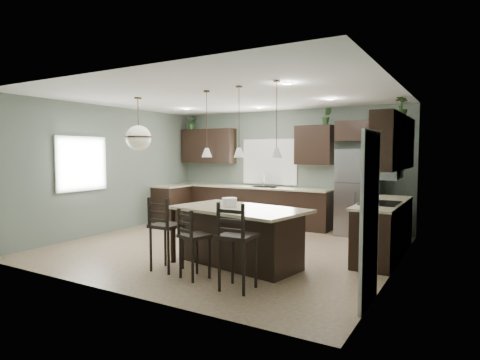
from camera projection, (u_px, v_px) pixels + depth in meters
The scene contains 33 objects.
ground at pixel (225, 247), 7.53m from camera, with size 6.00×6.00×0.00m, color #9E8466.
pantry_door at pixel (370, 219), 4.63m from camera, with size 0.04×0.82×2.04m, color white.
window_back at pixel (270, 162), 9.98m from camera, with size 1.35×0.02×1.00m, color white.
window_left at pixel (81, 164), 8.23m from camera, with size 0.02×1.10×1.00m, color white.
left_return_cabs at pixel (172, 204), 10.32m from camera, with size 0.60×0.90×0.90m, color black.
left_return_countertop at pixel (172, 186), 10.28m from camera, with size 0.66×0.96×0.04m, color #BBB58D.
back_lower_cabs at pixel (248, 206), 10.04m from camera, with size 4.20×0.60×0.90m, color black.
back_countertop at pixel (248, 187), 9.99m from camera, with size 4.20×0.66×0.04m, color #BBB58D.
sink_inset at pixel (264, 187), 9.76m from camera, with size 0.70×0.45×0.01m, color gray.
faucet at pixel (264, 181), 9.72m from camera, with size 0.02×0.02×0.28m, color silver.
back_upper_left at pixel (208, 146), 10.70m from camera, with size 1.55×0.34×0.90m, color black.
back_upper_right at pixel (314, 145), 9.21m from camera, with size 0.85×0.34×0.90m, color black.
fridge_header at pixel (360, 131), 8.67m from camera, with size 1.05×0.34×0.45m, color black.
right_lower_cabs at pixel (384, 230), 6.89m from camera, with size 0.60×2.35×0.90m, color black.
right_countertop at pixel (384, 203), 6.87m from camera, with size 0.66×2.35×0.04m, color #BBB58D.
cooktop at pixel (380, 203), 6.63m from camera, with size 0.58×0.75×0.02m, color black.
wall_oven_front at pixel (362, 231), 6.81m from camera, with size 0.01×0.72×0.60m, color gray.
right_upper_cabs at pixel (395, 142), 6.72m from camera, with size 0.34×2.35×0.90m, color black.
microwave at pixel (388, 167), 6.54m from camera, with size 0.40×0.75×0.40m, color gray.
refrigerator at pixel (360, 192), 8.57m from camera, with size 0.90×0.74×1.85m, color gray.
kitchen_island at pixel (239, 237), 6.26m from camera, with size 2.07×1.18×0.92m, color black.
serving_dish at pixel (229, 202), 6.35m from camera, with size 0.24×0.24×0.14m, color white.
bar_stool_left at pixel (167, 234), 6.03m from camera, with size 0.42×0.42×1.12m, color black.
bar_stool_center at pixel (195, 244), 5.64m from camera, with size 0.37×0.37×1.00m, color black.
bar_stool_right at pixel (238, 246), 5.17m from camera, with size 0.43×0.43×1.16m, color black.
pendant_left at pixel (207, 124), 6.58m from camera, with size 0.17×0.17×1.10m, color white, non-canonical shape.
pendant_center at pixel (239, 122), 6.13m from camera, with size 0.17×0.17×1.10m, color white, non-canonical shape.
pendant_right at pixel (277, 120), 5.68m from camera, with size 0.17×0.17×1.10m, color white, non-canonical shape.
chandelier at pixel (138, 124), 7.43m from camera, with size 0.51×0.51×0.98m, color #F0EBC5, non-canonical shape.
plant_back_left at pixel (192, 123), 10.88m from camera, with size 0.33×0.29×0.37m, color #2B5525.
plant_back_right at pixel (327, 116), 8.99m from camera, with size 0.21×0.17×0.38m, color #284E22.
plant_right_wall at pixel (401, 107), 7.36m from camera, with size 0.23×0.23×0.42m, color #304C21.
room_shell at pixel (224, 157), 7.41m from camera, with size 6.00×6.00×6.00m.
Camera 1 is at (3.99, -6.27, 1.79)m, focal length 30.00 mm.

